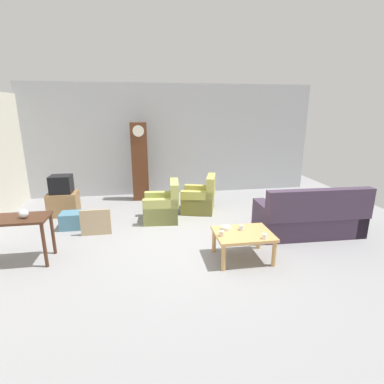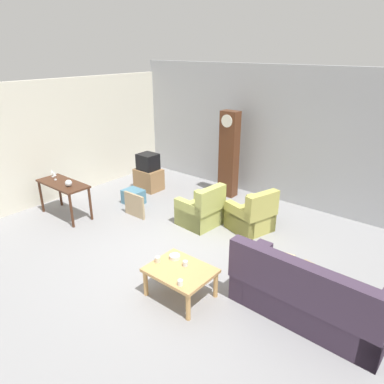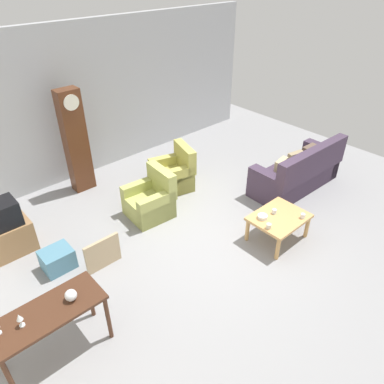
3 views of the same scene
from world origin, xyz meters
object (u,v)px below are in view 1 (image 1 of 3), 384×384
tv_stand_cabinet (64,204)px  cup_cream_tall (222,233)px  storage_box_blue (72,220)px  cup_white_porcelain (265,236)px  armchair_olive_far (200,200)px  coffee_table_wood (243,236)px  tv_crt (61,184)px  couch_floral (310,218)px  armchair_olive_near (163,207)px  framed_picture_leaning (96,222)px  console_table_dark (7,225)px  bowl_white_stacked (226,228)px  grandfather_clock (140,162)px  cup_blue_rimmed (241,228)px  glass_dome_cloche (24,214)px

tv_stand_cabinet → cup_cream_tall: (3.17, -2.87, 0.24)m
storage_box_blue → cup_white_porcelain: 4.09m
armchair_olive_far → coffee_table_wood: 2.54m
tv_stand_cabinet → tv_crt: (0.00, 0.00, 0.49)m
couch_floral → coffee_table_wood: bearing=-155.9°
armchair_olive_near → framed_picture_leaning: bearing=-156.1°
couch_floral → cup_cream_tall: (-2.06, -0.82, 0.17)m
console_table_dark → tv_stand_cabinet: (0.27, 2.32, -0.40)m
armchair_olive_far → bowl_white_stacked: (0.00, -2.36, 0.20)m
framed_picture_leaning → cup_cream_tall: cup_cream_tall is taller
armchair_olive_near → cup_cream_tall: (0.82, -2.13, 0.22)m
grandfather_clock → tv_stand_cabinet: bearing=-151.4°
tv_stand_cabinet → grandfather_clock: bearing=28.6°
grandfather_clock → storage_box_blue: grandfather_clock is taller
coffee_table_wood → tv_stand_cabinet: bearing=141.9°
framed_picture_leaning → storage_box_blue: 0.73m
framed_picture_leaning → bowl_white_stacked: bearing=-28.2°
couch_floral → tv_stand_cabinet: (-5.23, 2.05, -0.08)m
cup_cream_tall → bowl_white_stacked: (0.14, 0.24, -0.01)m
armchair_olive_far → tv_stand_cabinet: 3.32m
console_table_dark → cup_blue_rimmed: console_table_dark is taller
coffee_table_wood → tv_stand_cabinet: 4.54m
tv_stand_cabinet → cup_white_porcelain: (3.82, -3.09, 0.24)m
cup_white_porcelain → armchair_olive_far: bearing=100.4°
tv_stand_cabinet → cup_white_porcelain: 4.92m
bowl_white_stacked → framed_picture_leaning: bearing=151.8°
coffee_table_wood → cup_white_porcelain: 0.40m
couch_floral → armchair_olive_far: 2.63m
armchair_olive_far → tv_stand_cabinet: size_ratio=1.43×
cup_blue_rimmed → bowl_white_stacked: cup_blue_rimmed is taller
armchair_olive_far → storage_box_blue: 2.99m
glass_dome_cloche → bowl_white_stacked: size_ratio=0.87×
console_table_dark → cup_white_porcelain: (4.09, -0.76, -0.15)m
coffee_table_wood → bowl_white_stacked: bearing=147.6°
grandfather_clock → framed_picture_leaning: bearing=-110.8°
tv_crt → cup_white_porcelain: size_ratio=5.70×
grandfather_clock → armchair_olive_near: bearing=-74.0°
couch_floral → armchair_olive_near: size_ratio=2.31×
coffee_table_wood → framed_picture_leaning: bearing=151.4°
framed_picture_leaning → cup_blue_rimmed: cup_blue_rimmed is taller
framed_picture_leaning → glass_dome_cloche: bearing=-133.0°
couch_floral → tv_crt: (-5.23, 2.05, 0.41)m
armchair_olive_near → storage_box_blue: (-1.97, -0.16, -0.13)m
bowl_white_stacked → grandfather_clock: bearing=111.9°
console_table_dark → coffee_table_wood: bearing=-7.1°
tv_crt → glass_dome_cloche: tv_crt is taller
couch_floral → cup_cream_tall: bearing=-158.4°
cup_white_porcelain → console_table_dark: bearing=169.4°
coffee_table_wood → cup_blue_rimmed: cup_blue_rimmed is taller
grandfather_clock → cup_white_porcelain: (1.97, -4.10, -0.56)m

